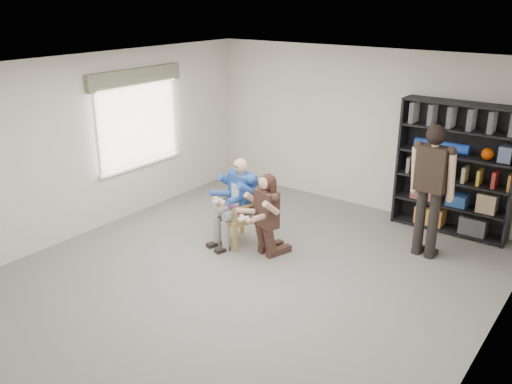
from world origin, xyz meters
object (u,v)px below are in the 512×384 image
Objects in this scene: armchair at (238,211)px; kneeling_woman at (265,216)px; seated_man at (238,202)px; standing_man at (430,193)px; bookshelf at (455,169)px.

kneeling_woman is at bearing 5.65° from armchair.
seated_man is 0.70× the size of standing_man.
standing_man reaches higher than armchair.
bookshelf is (2.46, 2.37, 0.53)m from armchair.
bookshelf is 1.10m from standing_man.
armchair is at bearing -174.35° from kneeling_woman.
armchair is 3.46m from bookshelf.
armchair is 0.84× the size of kneeling_woman.
armchair is 0.54× the size of standing_man.
bookshelf reaches higher than standing_man.
seated_man is at bearing 0.00° from armchair.
standing_man is (1.88, 1.39, 0.35)m from kneeling_woman.
seated_man is 2.78m from standing_man.
standing_man is (-0.01, -1.10, -0.08)m from bookshelf.
seated_man is at bearing -147.25° from standing_man.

